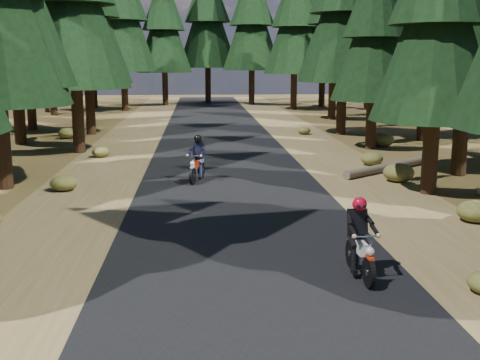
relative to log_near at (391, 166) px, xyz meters
name	(u,v)px	position (x,y,z in m)	size (l,w,h in m)	color
ground	(245,239)	(-6.15, -8.43, -0.16)	(120.00, 120.00, 0.00)	#423417
road	(232,193)	(-6.15, -3.43, -0.15)	(6.00, 100.00, 0.01)	black
shoulder_l	(82,195)	(-10.75, -3.43, -0.16)	(3.20, 100.00, 0.01)	brown
shoulder_r	(377,190)	(-1.55, -3.43, -0.16)	(3.20, 100.00, 0.01)	brown
log_near	(391,166)	(0.00, 0.00, 0.00)	(0.32, 0.32, 5.37)	#4C4233
understory_shrubs	(292,172)	(-3.96, -1.49, 0.12)	(16.72, 28.66, 0.66)	#474C1E
rider_lead	(360,251)	(-4.17, -11.04, 0.35)	(0.57, 1.72, 1.52)	silver
rider_follow	(197,166)	(-7.24, -1.57, 0.37)	(0.98, 1.84, 1.57)	maroon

